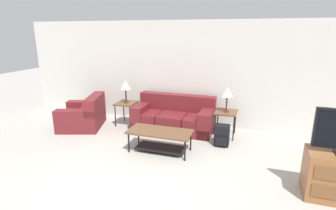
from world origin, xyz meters
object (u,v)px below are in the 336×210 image
(coffee_table, at_px, (160,136))
(side_table_left, at_px, (126,105))
(side_table_right, at_px, (226,114))
(table_lamp_left, at_px, (125,86))
(table_lamp_right, at_px, (227,93))
(armchair, at_px, (84,116))
(couch, at_px, (174,117))
(backpack, at_px, (222,136))

(coffee_table, bearing_deg, side_table_left, 137.65)
(coffee_table, height_order, side_table_right, side_table_right)
(table_lamp_left, bearing_deg, table_lamp_right, 0.00)
(table_lamp_right, bearing_deg, coffee_table, -132.95)
(armchair, xyz_separation_m, table_lamp_right, (3.45, 0.49, 0.74))
(side_table_left, relative_size, table_lamp_left, 1.04)
(couch, xyz_separation_m, table_lamp_right, (1.25, -0.06, 0.73))
(couch, height_order, armchair, couch)
(side_table_right, height_order, table_lamp_left, table_lamp_left)
(armchair, distance_m, side_table_left, 1.10)
(table_lamp_left, distance_m, backpack, 2.67)
(table_lamp_right, bearing_deg, side_table_right, 0.00)
(armchair, bearing_deg, side_table_right, 8.02)
(table_lamp_left, bearing_deg, couch, 2.86)
(coffee_table, xyz_separation_m, side_table_right, (1.15, 1.23, 0.20))
(couch, relative_size, armchair, 1.44)
(couch, bearing_deg, armchair, -166.02)
(armchair, height_order, table_lamp_right, table_lamp_right)
(armchair, bearing_deg, table_lamp_left, 26.96)
(side_table_left, distance_m, backpack, 2.57)
(side_table_left, xyz_separation_m, table_lamp_left, (-0.00, 0.00, 0.50))
(armchair, distance_m, backpack, 3.45)
(couch, relative_size, table_lamp_left, 3.42)
(table_lamp_right, bearing_deg, couch, 177.14)
(backpack, bearing_deg, table_lamp_right, 89.24)
(armchair, distance_m, table_lamp_right, 3.56)
(armchair, relative_size, side_table_right, 2.27)
(side_table_left, height_order, table_lamp_left, table_lamp_left)
(coffee_table, height_order, table_lamp_right, table_lamp_right)
(armchair, xyz_separation_m, coffee_table, (2.31, -0.74, 0.04))
(couch, relative_size, backpack, 4.31)
(side_table_right, bearing_deg, table_lamp_right, 0.00)
(coffee_table, relative_size, side_table_left, 2.15)
(coffee_table, relative_size, backpack, 2.82)
(armchair, relative_size, side_table_left, 2.27)
(side_table_right, bearing_deg, backpack, -90.76)
(side_table_right, bearing_deg, coffee_table, -132.95)
(side_table_right, bearing_deg, couch, 177.14)
(couch, distance_m, backpack, 1.39)
(side_table_left, height_order, table_lamp_right, table_lamp_right)
(table_lamp_right, bearing_deg, armchair, -171.98)
(side_table_right, height_order, table_lamp_right, table_lamp_right)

